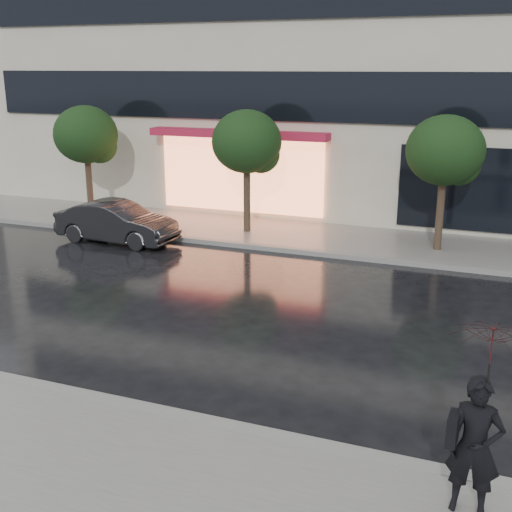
% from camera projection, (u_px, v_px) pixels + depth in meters
% --- Properties ---
extents(ground, '(120.00, 120.00, 0.00)m').
position_uv_depth(ground, '(190.00, 388.00, 10.89)').
color(ground, black).
rests_on(ground, ground).
extents(sidewalk_near, '(60.00, 4.50, 0.12)m').
position_uv_depth(sidewalk_near, '(72.00, 501.00, 7.97)').
color(sidewalk_near, slate).
rests_on(sidewalk_near, ground).
extents(sidewalk_far, '(60.00, 3.50, 0.12)m').
position_uv_depth(sidewalk_far, '(339.00, 239.00, 20.03)').
color(sidewalk_far, slate).
rests_on(sidewalk_far, ground).
extents(curb_near, '(60.00, 0.25, 0.14)m').
position_uv_depth(curb_near, '(161.00, 413.00, 9.98)').
color(curb_near, gray).
rests_on(curb_near, ground).
extents(curb_far, '(60.00, 0.25, 0.14)m').
position_uv_depth(curb_far, '(324.00, 254.00, 18.47)').
color(curb_far, gray).
rests_on(curb_far, ground).
extents(tree_far_west, '(2.20, 2.20, 3.99)m').
position_uv_depth(tree_far_west, '(88.00, 137.00, 22.13)').
color(tree_far_west, '#33261C').
rests_on(tree_far_west, ground).
extents(tree_mid_west, '(2.20, 2.20, 3.99)m').
position_uv_depth(tree_mid_west, '(249.00, 144.00, 20.05)').
color(tree_mid_west, '#33261C').
rests_on(tree_mid_west, ground).
extents(tree_mid_east, '(2.20, 2.20, 3.99)m').
position_uv_depth(tree_mid_east, '(447.00, 153.00, 17.96)').
color(tree_mid_east, '#33261C').
rests_on(tree_mid_east, ground).
extents(parked_car, '(3.90, 1.51, 1.27)m').
position_uv_depth(parked_car, '(117.00, 222.00, 19.77)').
color(parked_car, black).
rests_on(parked_car, ground).
extents(pedestrian_with_umbrella, '(0.98, 1.00, 2.42)m').
position_uv_depth(pedestrian_with_umbrella, '(484.00, 395.00, 7.27)').
color(pedestrian_with_umbrella, black).
rests_on(pedestrian_with_umbrella, sidewalk_near).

